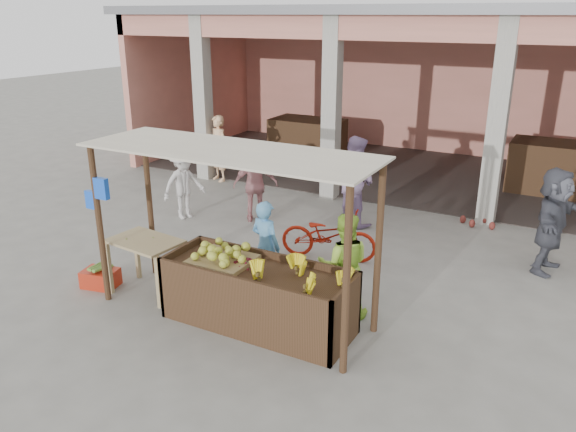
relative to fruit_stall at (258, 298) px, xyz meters
The scene contains 20 objects.
ground 0.64m from the fruit_stall, behind, with size 60.00×60.00×0.00m, color slate.
market_building 9.23m from the fruit_stall, 92.86° to the left, with size 14.40×6.40×4.20m.
fruit_stall is the anchor object (origin of this frame).
stall_awning 1.66m from the fruit_stall, behind, with size 4.09×1.35×2.39m.
banana_heap 0.81m from the fruit_stall, ahead, with size 1.17×0.64×0.21m, color yellow, non-canonical shape.
melon_tray 0.76m from the fruit_stall, behind, with size 0.82×0.71×0.21m.
berry_heap 0.53m from the fruit_stall, 165.72° to the left, with size 0.48×0.39×0.15m, color maroon.
side_table 2.00m from the fruit_stall, behind, with size 1.13×0.82×0.86m.
papaya_pile 2.05m from the fruit_stall, behind, with size 0.74×0.42×0.21m, color #4B822A, non-canonical shape.
red_crate 2.78m from the fruit_stall, behind, with size 0.53×0.38×0.27m, color #B72913.
plantain_bundle 2.77m from the fruit_stall, behind, with size 0.40×0.28×0.08m, color olive, non-canonical shape.
produce_sacks 5.67m from the fruit_stall, 70.27° to the left, with size 1.06×0.79×0.64m.
vendor_blue 1.13m from the fruit_stall, 114.68° to the left, with size 0.57×0.42×1.53m, color #5DA8E4.
vendor_green 1.27m from the fruit_stall, 42.15° to the left, with size 0.77×0.44×1.59m, color #A0D43C.
motorcycle 2.46m from the fruit_stall, 91.72° to the left, with size 1.74×0.60×0.91m, color #9C1909.
shopper_a 4.64m from the fruit_stall, 140.41° to the left, with size 1.00×0.50×1.56m, color silver.
shopper_b 4.13m from the fruit_stall, 121.88° to the left, with size 0.96×0.51×1.63m, color tan.
shopper_d 5.01m from the fruit_stall, 48.70° to the left, with size 1.71×0.70×1.85m, color #4B4C57.
shopper_e 7.21m from the fruit_stall, 129.17° to the left, with size 0.64×0.49×1.73m, color #F3BB87.
shopper_f 4.35m from the fruit_stall, 94.70° to the left, with size 0.96×0.55×1.97m, color #997BAA.
Camera 1 is at (4.06, -5.74, 4.03)m, focal length 35.00 mm.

